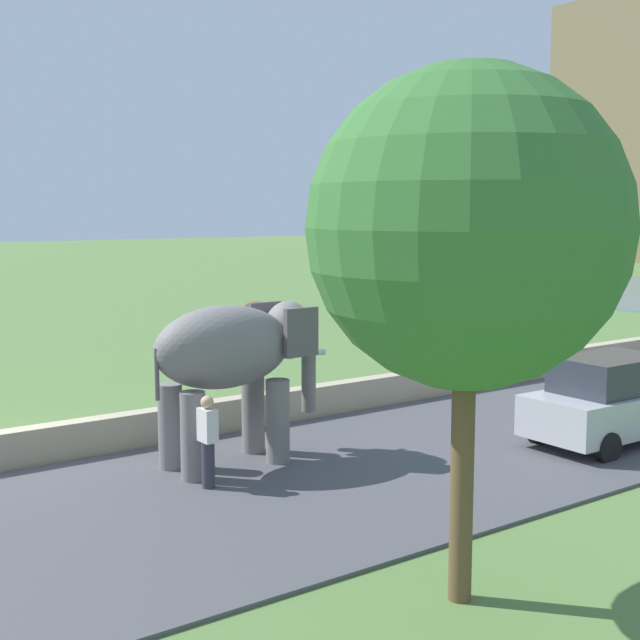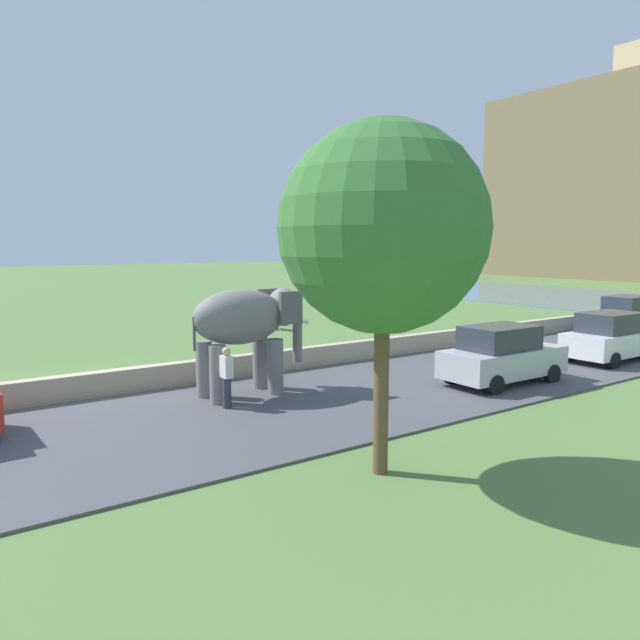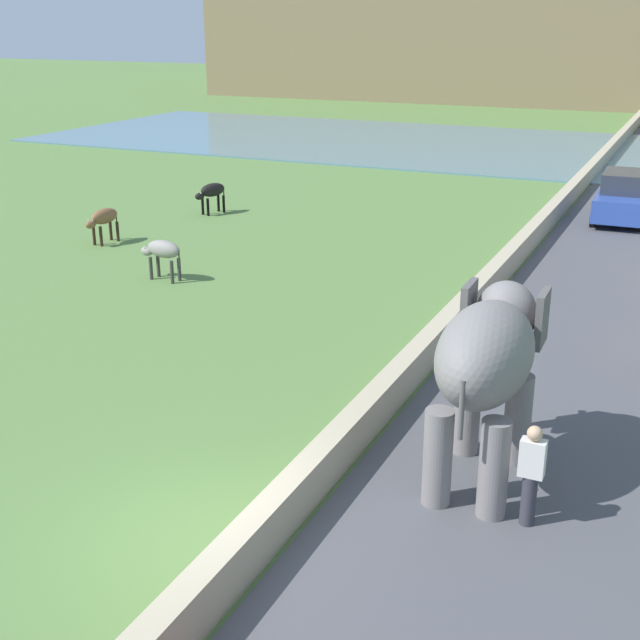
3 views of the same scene
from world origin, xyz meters
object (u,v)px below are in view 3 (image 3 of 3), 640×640
Objects in this scene: cow_brown at (103,218)px; cow_black at (212,192)px; car_blue at (622,197)px; elephant at (488,361)px; person_beside_elephant at (531,474)px; cow_grey at (162,251)px.

cow_black is at bearing 80.68° from cow_brown.
cow_brown is at bearing -145.67° from car_blue.
elephant is at bearing -46.54° from cow_black.
person_beside_elephant is at bearing -48.48° from elephant.
cow_black is (-14.12, -4.96, -0.06)m from car_blue.
person_beside_elephant reaches higher than cow_grey.
person_beside_elephant is at bearing -46.67° from cow_black.
cow_brown is at bearing -99.32° from cow_black.
elephant is 19.89m from car_blue.
car_blue is 2.87× the size of cow_brown.
car_blue reaches higher than person_beside_elephant.
person_beside_elephant is (0.98, -1.10, -1.16)m from elephant.
cow_grey is at bearing 147.20° from elephant.
car_blue is at bearing 49.66° from cow_grey.
cow_grey is (-10.90, 7.02, -1.20)m from elephant.
cow_brown is at bearing 147.28° from elephant.
cow_brown is 4.84m from cow_grey.
elephant reaches higher than cow_black.
person_beside_elephant reaches higher than cow_brown.
car_blue is at bearing 89.99° from elephant.
cow_black is (-14.11, 14.90, -1.20)m from elephant.
elephant is 2.46× the size of cow_brown.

